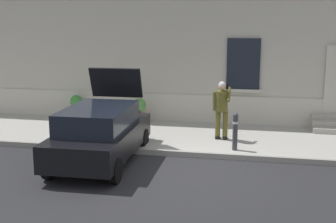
% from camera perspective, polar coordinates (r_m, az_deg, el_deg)
% --- Properties ---
extents(ground_plane, '(80.00, 80.00, 0.00)m').
position_cam_1_polar(ground_plane, '(11.62, 2.18, -7.05)').
color(ground_plane, '#232326').
extents(sidewalk, '(24.00, 3.60, 0.15)m').
position_cam_1_polar(sidewalk, '(14.25, 4.01, -3.21)').
color(sidewalk, '#99968E').
rests_on(sidewalk, ground).
extents(curb_edge, '(24.00, 0.12, 0.15)m').
position_cam_1_polar(curb_edge, '(12.48, 2.89, -5.36)').
color(curb_edge, gray).
rests_on(curb_edge, ground).
extents(building_facade, '(24.00, 1.52, 7.50)m').
position_cam_1_polar(building_facade, '(16.24, 5.40, 11.62)').
color(building_facade, '#B2AD9E').
rests_on(building_facade, ground).
extents(hatchback_car_black, '(1.86, 4.10, 2.34)m').
position_cam_1_polar(hatchback_car_black, '(11.92, -8.44, -2.67)').
color(hatchback_car_black, black).
rests_on(hatchback_car_black, ground).
extents(bollard_near_person, '(0.15, 0.15, 1.04)m').
position_cam_1_polar(bollard_near_person, '(12.59, 8.37, -2.30)').
color(bollard_near_person, '#333338').
rests_on(bollard_near_person, sidewalk).
extents(bollard_far_left, '(0.15, 0.15, 1.04)m').
position_cam_1_polar(bollard_far_left, '(13.15, -5.85, -1.64)').
color(bollard_far_left, '#333338').
rests_on(bollard_far_left, sidewalk).
extents(person_on_phone, '(0.51, 0.48, 1.75)m').
position_cam_1_polar(person_on_phone, '(13.54, 6.72, 0.63)').
color(person_on_phone, '#514C1E').
rests_on(person_on_phone, sidewalk).
extents(planter_charcoal, '(0.44, 0.44, 0.86)m').
position_cam_1_polar(planter_charcoal, '(16.67, -11.32, 0.65)').
color(planter_charcoal, '#2D2D30').
rests_on(planter_charcoal, sidewalk).
extents(planter_terracotta, '(0.44, 0.44, 0.86)m').
position_cam_1_polar(planter_terracotta, '(15.73, -3.52, 0.20)').
color(planter_terracotta, '#B25B38').
rests_on(planter_terracotta, sidewalk).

